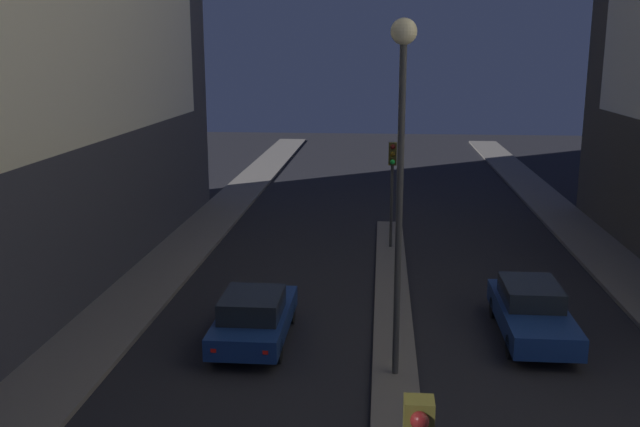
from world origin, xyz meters
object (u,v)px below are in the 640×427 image
Objects in this scene: street_lamp at (401,124)px; car_left_lane at (254,317)px; traffic_light_mid at (392,171)px; car_right_lane at (532,311)px.

car_left_lane is (-3.88, 1.93, -5.57)m from street_lamp.
car_left_lane is (-3.88, -9.72, -2.53)m from traffic_light_mid.
street_lamp is 1.94× the size of car_left_lane.
traffic_light_mid is at bearing 90.00° from street_lamp.
car_right_lane is (3.88, -8.64, -2.52)m from traffic_light_mid.
street_lamp is at bearing -26.44° from car_left_lane.
car_left_lane is 7.83m from car_right_lane.
traffic_light_mid reaches higher than car_left_lane.
street_lamp is at bearing -142.21° from car_right_lane.
traffic_light_mid is at bearing 114.18° from car_right_lane.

